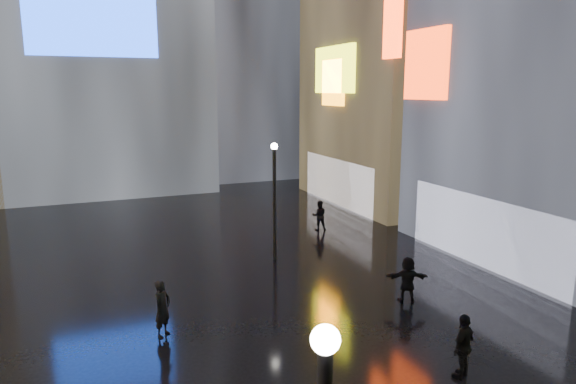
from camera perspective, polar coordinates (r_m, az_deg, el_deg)
ground at (r=21.06m, az=-8.57°, el=-9.45°), size 140.00×140.00×0.00m
lamp_far at (r=22.24m, az=-1.51°, el=-0.30°), size 0.30×0.30×5.20m
pedestrian_3 at (r=14.64m, az=18.92°, el=-15.88°), size 1.11×0.82×1.76m
pedestrian_5 at (r=18.89m, az=13.13°, el=-9.44°), size 1.59×1.03×1.64m
pedestrian_6 at (r=16.44m, az=-13.76°, el=-12.46°), size 0.75×0.75×1.76m
pedestrian_7 at (r=27.52m, az=3.49°, el=-2.63°), size 0.93×0.82×1.60m
umbrella_2 at (r=11.01m, az=19.21°, el=-18.56°), size 1.01×1.03×0.88m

